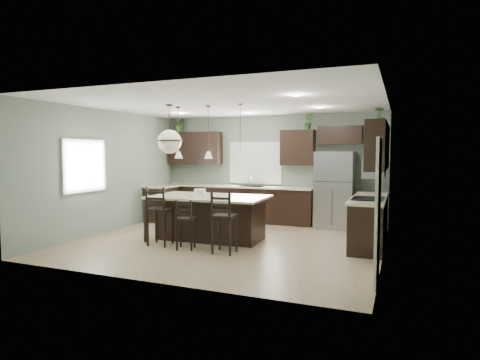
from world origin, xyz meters
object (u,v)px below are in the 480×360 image
object	(u,v)px
bar_stool_left	(160,216)
bar_stool_right	(225,223)
serving_dish	(200,192)
refrigerator	(335,190)
bar_stool_center	(186,224)
plant_back_left	(180,124)
kitchen_island	(209,218)

from	to	relation	value
bar_stool_left	bar_stool_right	xyz separation A→B (m)	(1.44, -0.10, -0.02)
bar_stool_right	serving_dish	bearing A→B (deg)	134.81
refrigerator	bar_stool_center	bearing A→B (deg)	-124.94
plant_back_left	bar_stool_center	bearing A→B (deg)	-58.15
kitchen_island	bar_stool_center	size ratio (longest dim) A/B	2.52
kitchen_island	bar_stool_left	bearing A→B (deg)	-132.20
serving_dish	refrigerator	bearing A→B (deg)	44.14
bar_stool_left	bar_stool_right	distance (m)	1.44
kitchen_island	bar_stool_left	distance (m)	1.05
serving_dish	bar_stool_right	world-z (taller)	bar_stool_right
bar_stool_left	bar_stool_center	size ratio (longest dim) A/B	1.23
bar_stool_center	plant_back_left	bearing A→B (deg)	105.68
serving_dish	bar_stool_center	size ratio (longest dim) A/B	0.25
refrigerator	plant_back_left	bearing A→B (deg)	177.67
bar_stool_left	plant_back_left	bearing A→B (deg)	107.10
bar_stool_left	plant_back_left	distance (m)	4.18
bar_stool_center	plant_back_left	world-z (taller)	plant_back_left
kitchen_island	bar_stool_left	world-z (taller)	bar_stool_left
refrigerator	bar_stool_right	distance (m)	3.58
refrigerator	bar_stool_left	bearing A→B (deg)	-132.71
serving_dish	bar_stool_right	xyz separation A→B (m)	(0.97, -0.89, -0.43)
plant_back_left	refrigerator	bearing A→B (deg)	-2.33
serving_dish	bar_stool_center	distance (m)	1.04
plant_back_left	bar_stool_right	bearing A→B (deg)	-49.42
serving_dish	plant_back_left	xyz separation A→B (m)	(-1.97, 2.53, 1.64)
bar_stool_left	serving_dish	bearing A→B (deg)	51.84
refrigerator	kitchen_island	world-z (taller)	refrigerator
serving_dish	bar_stool_left	bearing A→B (deg)	-121.05
refrigerator	serving_dish	xyz separation A→B (m)	(-2.43, -2.36, 0.07)
kitchen_island	plant_back_left	xyz separation A→B (m)	(-2.17, 2.53, 2.17)
kitchen_island	bar_stool_center	bearing A→B (deg)	-94.47
kitchen_island	serving_dish	size ratio (longest dim) A/B	10.05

